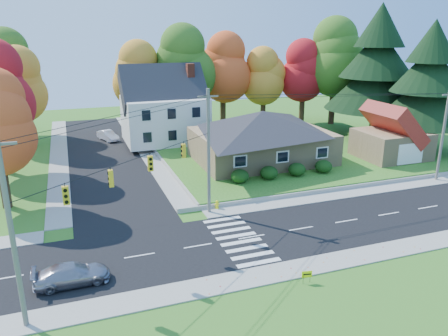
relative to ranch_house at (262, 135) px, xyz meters
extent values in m
plane|color=#3D7923|center=(-8.00, -16.00, -3.27)|extent=(120.00, 120.00, 0.00)
cube|color=black|center=(-8.00, -16.00, -3.26)|extent=(90.00, 8.00, 0.02)
cube|color=black|center=(-16.00, 10.00, -3.25)|extent=(8.00, 44.00, 0.02)
cube|color=#9C9A90|center=(-8.00, -11.00, -3.23)|extent=(90.00, 2.00, 0.08)
cube|color=#9C9A90|center=(-8.00, -21.00, -3.23)|extent=(90.00, 2.00, 0.08)
cube|color=#3D7923|center=(5.00, 5.00, -3.02)|extent=(30.00, 30.00, 0.50)
cube|color=tan|center=(0.00, 0.00, -1.17)|extent=(14.00, 10.00, 3.20)
pyramid|color=#26262B|center=(0.00, 0.00, 1.53)|extent=(14.60, 10.60, 2.20)
cube|color=silver|center=(-8.00, 12.00, 0.03)|extent=(10.00, 8.00, 5.60)
pyramid|color=#26262B|center=(-8.00, 12.00, 4.03)|extent=(10.40, 8.40, 2.40)
cube|color=brown|center=(-4.50, 12.00, 2.03)|extent=(0.90, 0.90, 9.60)
cube|color=tan|center=(14.00, -4.00, -1.27)|extent=(7.00, 6.00, 3.00)
pyramid|color=maroon|center=(14.00, -4.00, 1.03)|extent=(7.30, 6.30, 1.60)
cube|color=silver|center=(14.00, -7.05, -1.57)|extent=(3.20, 0.10, 2.20)
ellipsoid|color=#163A10|center=(-5.00, -6.20, -2.13)|extent=(1.70, 1.70, 1.27)
ellipsoid|color=#163A10|center=(-2.00, -6.20, -2.13)|extent=(1.70, 1.70, 1.27)
ellipsoid|color=#163A10|center=(1.00, -6.20, -2.13)|extent=(1.70, 1.70, 1.27)
ellipsoid|color=#163A10|center=(4.00, -6.20, -2.13)|extent=(1.70, 1.70, 1.27)
cylinder|color=#666059|center=(-22.50, -21.20, 1.73)|extent=(0.26, 0.26, 10.00)
cylinder|color=#666059|center=(-9.50, -10.80, 1.73)|extent=(0.26, 0.26, 10.00)
cube|color=#666059|center=(-9.50, -10.80, 6.13)|extent=(1.60, 0.12, 0.12)
cylinder|color=#666059|center=(14.00, -10.80, 1.23)|extent=(0.26, 0.26, 9.00)
cube|color=gold|center=(-20.00, -19.20, 2.68)|extent=(0.34, 0.26, 1.00)
cube|color=gold|center=(-17.50, -17.20, 2.68)|extent=(0.26, 0.34, 1.00)
cube|color=gold|center=(-14.80, -15.05, 2.68)|extent=(0.34, 0.26, 1.00)
cube|color=gold|center=(-12.00, -12.80, 2.68)|extent=(0.26, 0.34, 1.00)
cylinder|color=black|center=(-16.00, -16.00, 3.33)|extent=(13.02, 10.43, 0.04)
cylinder|color=#3F2A19|center=(-10.00, 18.00, -0.07)|extent=(0.80, 0.80, 5.40)
sphere|color=orange|center=(-10.00, 18.00, 3.83)|extent=(6.72, 6.72, 6.72)
sphere|color=orange|center=(-10.00, 18.00, 5.51)|extent=(5.91, 5.91, 5.91)
sphere|color=orange|center=(-10.00, 18.00, 7.19)|extent=(5.11, 5.11, 5.11)
cylinder|color=#3F2A19|center=(-4.00, 17.00, 0.38)|extent=(0.86, 0.86, 6.30)
sphere|color=#3C6B1D|center=(-4.00, 17.00, 4.93)|extent=(7.84, 7.84, 7.84)
sphere|color=#3C6B1D|center=(-4.00, 17.00, 6.89)|extent=(6.90, 6.90, 6.90)
sphere|color=#3C6B1D|center=(-4.00, 17.00, 8.85)|extent=(5.96, 5.96, 5.96)
cylinder|color=#3F2A19|center=(2.00, 18.00, 0.16)|extent=(0.83, 0.83, 5.85)
sphere|color=#E14D1F|center=(2.00, 18.00, 4.38)|extent=(7.28, 7.28, 7.28)
sphere|color=#E14D1F|center=(2.00, 18.00, 6.20)|extent=(6.41, 6.41, 6.41)
sphere|color=#E14D1F|center=(2.00, 18.00, 8.02)|extent=(5.53, 5.53, 5.53)
cylinder|color=#3F2A19|center=(8.00, 17.00, -0.29)|extent=(0.77, 0.77, 4.95)
sphere|color=orange|center=(8.00, 17.00, 3.28)|extent=(6.16, 6.16, 6.16)
sphere|color=orange|center=(8.00, 17.00, 4.82)|extent=(5.42, 5.42, 5.42)
sphere|color=orange|center=(8.00, 17.00, 6.36)|extent=(4.68, 4.68, 4.68)
cylinder|color=#3F2A19|center=(14.00, 16.00, -0.07)|extent=(0.80, 0.80, 5.40)
sphere|color=#B1161C|center=(14.00, 16.00, 3.83)|extent=(6.72, 6.72, 6.72)
sphere|color=#B1161C|center=(14.00, 16.00, 5.51)|extent=(5.91, 5.91, 5.91)
sphere|color=#B1161C|center=(14.00, 16.00, 7.19)|extent=(5.11, 5.11, 5.11)
cylinder|color=#3F2A19|center=(18.00, 14.00, 0.61)|extent=(0.89, 0.89, 6.75)
sphere|color=#3C6B1D|center=(18.00, 14.00, 5.48)|extent=(8.40, 8.40, 8.40)
sphere|color=#3C6B1D|center=(18.00, 14.00, 7.58)|extent=(7.39, 7.39, 7.39)
sphere|color=#3C6B1D|center=(18.00, 14.00, 9.68)|extent=(6.38, 6.38, 6.38)
cylinder|color=#3F2A19|center=(19.00, 6.00, -1.33)|extent=(0.40, 0.40, 2.88)
cone|color=black|center=(19.00, 6.00, 4.11)|extent=(12.80, 12.80, 6.72)
cone|color=black|center=(19.00, 6.00, 7.95)|extent=(9.60, 9.60, 6.08)
cone|color=black|center=(19.00, 6.00, 11.47)|extent=(6.40, 6.40, 5.44)
cylinder|color=#3F2A19|center=(20.00, -2.00, -1.51)|extent=(0.40, 0.40, 2.52)
cone|color=black|center=(20.00, -2.00, 3.25)|extent=(11.20, 11.20, 5.88)
cone|color=black|center=(20.00, -2.00, 6.61)|extent=(8.40, 8.40, 5.32)
cone|color=black|center=(20.00, -2.00, 9.69)|extent=(5.60, 5.60, 4.76)
cylinder|color=#3F2A19|center=(-25.00, -4.00, -0.79)|extent=(0.77, 0.77, 4.95)
cylinder|color=#3F2A19|center=(-26.00, 6.00, -0.34)|extent=(0.83, 0.83, 5.85)
cylinder|color=#3F2A19|center=(-25.00, 16.00, -0.57)|extent=(0.80, 0.80, 5.40)
sphere|color=orange|center=(-25.00, 16.00, 3.33)|extent=(6.72, 6.72, 6.72)
sphere|color=orange|center=(-25.00, 16.00, 5.01)|extent=(5.91, 5.91, 5.91)
sphere|color=orange|center=(-25.00, 16.00, 6.69)|extent=(5.11, 5.11, 5.11)
cylinder|color=#3F2A19|center=(-27.00, 24.00, -0.12)|extent=(0.86, 0.86, 6.30)
sphere|color=#3C6B1D|center=(-27.00, 24.00, 4.43)|extent=(7.84, 7.84, 7.84)
sphere|color=#3C6B1D|center=(-27.00, 24.00, 6.39)|extent=(6.90, 6.90, 6.90)
sphere|color=#3C6B1D|center=(-27.00, 24.00, 8.35)|extent=(5.96, 5.96, 5.96)
imported|color=#9191A1|center=(-20.21, -18.01, -2.62)|extent=(4.32, 1.81, 1.25)
imported|color=silver|center=(-14.77, 16.72, -2.59)|extent=(2.72, 4.21, 1.31)
cylinder|color=#FFF313|center=(-8.67, -10.33, -3.22)|extent=(0.35, 0.35, 0.10)
cylinder|color=#FFF313|center=(-8.67, -10.33, -2.93)|extent=(0.23, 0.23, 0.53)
sphere|color=#FFF313|center=(-8.67, -10.33, -2.61)|extent=(0.25, 0.25, 0.25)
cylinder|color=#FFF313|center=(-8.67, -10.33, -2.83)|extent=(0.44, 0.16, 0.12)
cylinder|color=black|center=(-7.54, -22.52, -3.01)|extent=(0.02, 0.02, 0.52)
cylinder|color=black|center=(-7.09, -22.52, -3.01)|extent=(0.02, 0.02, 0.52)
cube|color=#F5FF07|center=(-7.32, -22.52, -2.70)|extent=(0.61, 0.15, 0.41)
camera|label=1|loc=(-19.44, -41.89, 10.92)|focal=35.00mm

